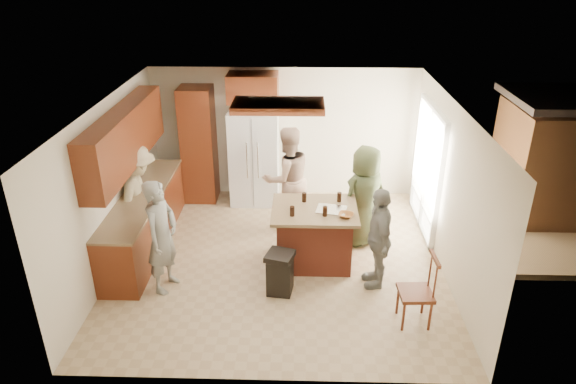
{
  "coord_description": "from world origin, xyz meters",
  "views": [
    {
      "loc": [
        0.34,
        -6.85,
        4.43
      ],
      "look_at": [
        0.14,
        0.08,
        1.15
      ],
      "focal_mm": 32.0,
      "sensor_mm": 36.0,
      "label": 1
    }
  ],
  "objects_px": {
    "person_counter": "(140,196)",
    "refrigerator": "(254,157)",
    "person_behind_right": "(365,196)",
    "person_front_left": "(162,237)",
    "person_behind_left": "(287,178)",
    "spindle_chair": "(417,293)",
    "person_side_right": "(378,238)",
    "kitchen_island": "(314,235)",
    "trash_bin": "(280,272)"
  },
  "relations": [
    {
      "from": "person_side_right",
      "to": "kitchen_island",
      "type": "distance_m",
      "value": 1.09
    },
    {
      "from": "trash_bin",
      "to": "spindle_chair",
      "type": "bearing_deg",
      "value": -18.79
    },
    {
      "from": "person_side_right",
      "to": "refrigerator",
      "type": "height_order",
      "value": "refrigerator"
    },
    {
      "from": "person_front_left",
      "to": "person_behind_left",
      "type": "xyz_separation_m",
      "value": [
        1.68,
        1.87,
        0.07
      ]
    },
    {
      "from": "person_behind_right",
      "to": "person_counter",
      "type": "bearing_deg",
      "value": -29.37
    },
    {
      "from": "kitchen_island",
      "to": "spindle_chair",
      "type": "xyz_separation_m",
      "value": [
        1.3,
        -1.4,
        -0.02
      ]
    },
    {
      "from": "trash_bin",
      "to": "person_front_left",
      "type": "bearing_deg",
      "value": 177.78
    },
    {
      "from": "person_counter",
      "to": "person_behind_right",
      "type": "bearing_deg",
      "value": -89.29
    },
    {
      "from": "kitchen_island",
      "to": "spindle_chair",
      "type": "relative_size",
      "value": 1.29
    },
    {
      "from": "spindle_chair",
      "to": "person_front_left",
      "type": "bearing_deg",
      "value": 168.91
    },
    {
      "from": "person_front_left",
      "to": "person_side_right",
      "type": "height_order",
      "value": "person_front_left"
    },
    {
      "from": "person_behind_right",
      "to": "refrigerator",
      "type": "distance_m",
      "value": 2.44
    },
    {
      "from": "person_behind_right",
      "to": "person_counter",
      "type": "distance_m",
      "value": 3.62
    },
    {
      "from": "person_side_right",
      "to": "person_counter",
      "type": "distance_m",
      "value": 3.84
    },
    {
      "from": "refrigerator",
      "to": "kitchen_island",
      "type": "bearing_deg",
      "value": -63.04
    },
    {
      "from": "refrigerator",
      "to": "trash_bin",
      "type": "height_order",
      "value": "refrigerator"
    },
    {
      "from": "person_counter",
      "to": "spindle_chair",
      "type": "xyz_separation_m",
      "value": [
        4.09,
        -1.92,
        -0.39
      ]
    },
    {
      "from": "person_behind_right",
      "to": "person_behind_left",
      "type": "bearing_deg",
      "value": -53.07
    },
    {
      "from": "person_front_left",
      "to": "trash_bin",
      "type": "bearing_deg",
      "value": -76.27
    },
    {
      "from": "refrigerator",
      "to": "kitchen_island",
      "type": "xyz_separation_m",
      "value": [
        1.09,
        -2.14,
        -0.43
      ]
    },
    {
      "from": "person_front_left",
      "to": "person_behind_right",
      "type": "xyz_separation_m",
      "value": [
        2.95,
        1.36,
        0.01
      ]
    },
    {
      "from": "kitchen_island",
      "to": "spindle_chair",
      "type": "bearing_deg",
      "value": -47.19
    },
    {
      "from": "person_counter",
      "to": "person_behind_left",
      "type": "bearing_deg",
      "value": -76.27
    },
    {
      "from": "person_side_right",
      "to": "trash_bin",
      "type": "bearing_deg",
      "value": -83.34
    },
    {
      "from": "refrigerator",
      "to": "kitchen_island",
      "type": "distance_m",
      "value": 2.44
    },
    {
      "from": "person_counter",
      "to": "refrigerator",
      "type": "distance_m",
      "value": 2.35
    },
    {
      "from": "person_side_right",
      "to": "person_behind_left",
      "type": "bearing_deg",
      "value": -145.08
    },
    {
      "from": "person_side_right",
      "to": "spindle_chair",
      "type": "height_order",
      "value": "person_side_right"
    },
    {
      "from": "person_counter",
      "to": "kitchen_island",
      "type": "relative_size",
      "value": 1.32
    },
    {
      "from": "refrigerator",
      "to": "spindle_chair",
      "type": "xyz_separation_m",
      "value": [
        2.39,
        -3.54,
        -0.45
      ]
    },
    {
      "from": "person_behind_left",
      "to": "kitchen_island",
      "type": "bearing_deg",
      "value": 84.85
    },
    {
      "from": "person_counter",
      "to": "person_front_left",
      "type": "bearing_deg",
      "value": -152.73
    },
    {
      "from": "person_counter",
      "to": "refrigerator",
      "type": "bearing_deg",
      "value": -47.39
    },
    {
      "from": "person_front_left",
      "to": "spindle_chair",
      "type": "xyz_separation_m",
      "value": [
        3.42,
        -0.67,
        -0.38
      ]
    },
    {
      "from": "person_front_left",
      "to": "person_behind_right",
      "type": "bearing_deg",
      "value": -49.33
    },
    {
      "from": "person_side_right",
      "to": "refrigerator",
      "type": "xyz_separation_m",
      "value": [
        -1.98,
        2.69,
        0.14
      ]
    },
    {
      "from": "refrigerator",
      "to": "trash_bin",
      "type": "bearing_deg",
      "value": -78.39
    },
    {
      "from": "person_behind_right",
      "to": "kitchen_island",
      "type": "distance_m",
      "value": 1.1
    },
    {
      "from": "person_front_left",
      "to": "refrigerator",
      "type": "relative_size",
      "value": 0.93
    },
    {
      "from": "person_side_right",
      "to": "trash_bin",
      "type": "relative_size",
      "value": 2.41
    },
    {
      "from": "person_front_left",
      "to": "person_behind_right",
      "type": "relative_size",
      "value": 0.99
    },
    {
      "from": "trash_bin",
      "to": "person_behind_left",
      "type": "bearing_deg",
      "value": 88.69
    },
    {
      "from": "person_side_right",
      "to": "person_front_left",
      "type": "bearing_deg",
      "value": -89.99
    },
    {
      "from": "person_counter",
      "to": "refrigerator",
      "type": "relative_size",
      "value": 0.94
    },
    {
      "from": "person_side_right",
      "to": "spindle_chair",
      "type": "xyz_separation_m",
      "value": [
        0.41,
        -0.85,
        -0.31
      ]
    },
    {
      "from": "spindle_chair",
      "to": "refrigerator",
      "type": "bearing_deg",
      "value": 123.98
    },
    {
      "from": "person_behind_left",
      "to": "refrigerator",
      "type": "xyz_separation_m",
      "value": [
        -0.65,
        1.01,
        -0.01
      ]
    },
    {
      "from": "person_front_left",
      "to": "person_behind_left",
      "type": "relative_size",
      "value": 0.92
    },
    {
      "from": "person_counter",
      "to": "trash_bin",
      "type": "height_order",
      "value": "person_counter"
    },
    {
      "from": "person_behind_left",
      "to": "refrigerator",
      "type": "height_order",
      "value": "person_behind_left"
    }
  ]
}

